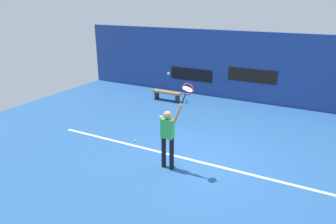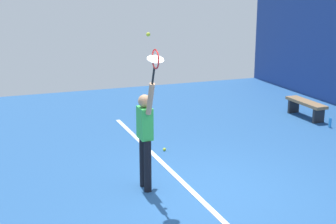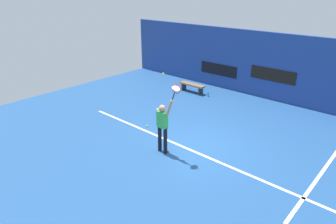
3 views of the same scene
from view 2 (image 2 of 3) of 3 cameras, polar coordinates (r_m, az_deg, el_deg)
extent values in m
plane|color=#23518C|center=(8.61, 4.75, -9.23)|extent=(18.00, 18.00, 0.00)
cube|color=white|center=(8.50, 3.08, -9.47)|extent=(10.00, 0.10, 0.01)
cylinder|color=black|center=(8.65, -2.91, -5.77)|extent=(0.13, 0.13, 0.92)
cylinder|color=black|center=(8.43, -2.38, -6.33)|extent=(0.13, 0.13, 0.92)
cube|color=green|center=(8.31, -2.72, -1.29)|extent=(0.34, 0.20, 0.55)
sphere|color=tan|center=(8.22, -2.75, 1.29)|extent=(0.22, 0.22, 0.22)
cylinder|color=tan|center=(7.91, -2.07, 1.52)|extent=(0.29, 0.09, 0.57)
cylinder|color=tan|center=(8.51, -2.63, -0.73)|extent=(0.09, 0.23, 0.58)
cylinder|color=black|center=(7.68, -1.72, 4.26)|extent=(0.14, 0.03, 0.29)
torus|color=red|center=(7.54, -1.47, 6.18)|extent=(0.41, 0.02, 0.41)
cylinder|color=silver|center=(7.54, -1.47, 6.18)|extent=(0.25, 0.27, 0.10)
sphere|color=#CCE033|center=(8.07, -2.32, 9.01)|extent=(0.07, 0.07, 0.07)
cube|color=olive|center=(13.59, 15.78, 1.07)|extent=(1.40, 0.36, 0.08)
cube|color=#262628|center=(14.08, 14.40, 0.68)|extent=(0.08, 0.32, 0.37)
cube|color=#262628|center=(13.22, 17.11, -0.41)|extent=(0.08, 0.32, 0.37)
cylinder|color=#338CD8|center=(12.89, 18.34, -1.19)|extent=(0.07, 0.07, 0.24)
sphere|color=#CCE033|center=(10.56, -0.42, -4.37)|extent=(0.07, 0.07, 0.07)
camera|label=1|loc=(5.97, -71.61, 14.31)|focal=33.28mm
camera|label=3|loc=(4.57, -93.26, 21.37)|focal=31.89mm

